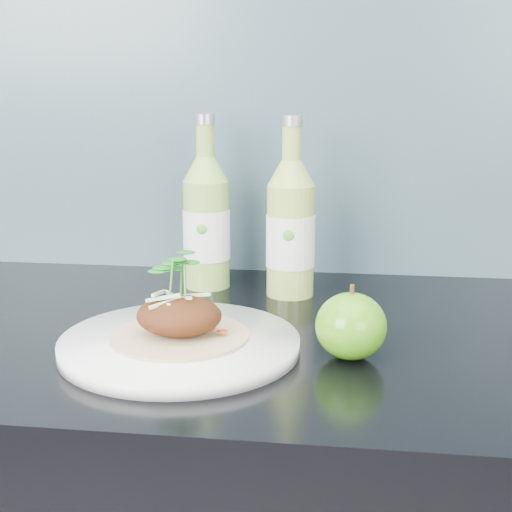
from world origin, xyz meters
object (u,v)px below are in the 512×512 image
object	(u,v)px
green_apple	(351,326)
cider_bottle_right	(291,229)
dinner_plate	(180,344)
cider_bottle_left	(206,223)

from	to	relation	value
green_apple	cider_bottle_right	bearing A→B (deg)	110.25
dinner_plate	cider_bottle_left	world-z (taller)	cider_bottle_left
dinner_plate	cider_bottle_right	world-z (taller)	cider_bottle_right
green_apple	cider_bottle_left	xyz separation A→B (m)	(-0.22, 0.27, 0.06)
cider_bottle_left	cider_bottle_right	distance (m)	0.13
green_apple	cider_bottle_left	bearing A→B (deg)	128.92
dinner_plate	cider_bottle_right	size ratio (longest dim) A/B	1.21
cider_bottle_right	green_apple	bearing A→B (deg)	-80.02
green_apple	dinner_plate	bearing A→B (deg)	-179.05
cider_bottle_left	cider_bottle_right	xyz separation A→B (m)	(0.13, -0.03, 0.00)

